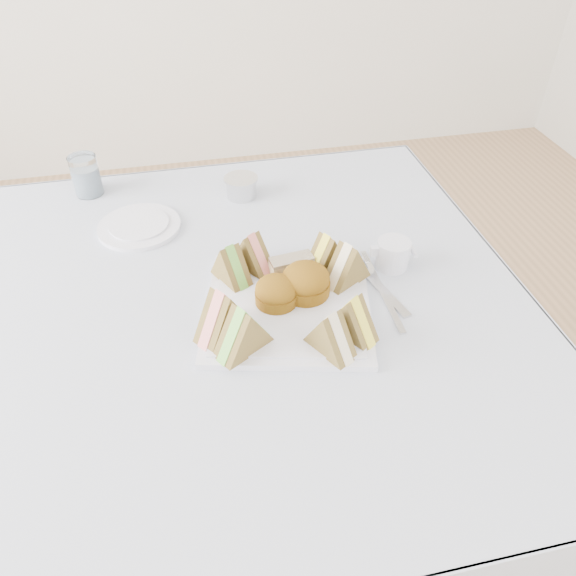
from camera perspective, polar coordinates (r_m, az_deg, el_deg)
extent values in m
plane|color=#9E7751|center=(1.59, -3.29, -21.90)|extent=(4.00, 4.00, 0.00)
cube|color=brown|center=(1.27, -3.93, -14.08)|extent=(0.90, 0.90, 0.74)
cube|color=#AEB7C6|center=(0.99, -4.88, -1.42)|extent=(1.02, 1.02, 0.01)
cube|color=silver|center=(0.97, 0.00, -1.99)|extent=(0.34, 0.34, 0.01)
cylinder|color=#896113|center=(0.95, -1.20, -0.39)|extent=(0.08, 0.08, 0.05)
cylinder|color=#896113|center=(0.97, 1.81, 0.69)|extent=(0.09, 0.09, 0.06)
cube|color=beige|center=(1.02, 0.37, 2.25)|extent=(0.08, 0.04, 0.04)
cylinder|color=silver|center=(1.20, -14.87, 6.05)|extent=(0.21, 0.21, 0.01)
cylinder|color=white|center=(1.34, -19.85, 10.71)|extent=(0.08, 0.08, 0.09)
cylinder|color=silver|center=(1.27, -4.76, 10.10)|extent=(0.09, 0.09, 0.04)
cube|color=silver|center=(1.04, 8.79, 0.62)|extent=(0.07, 0.21, 0.00)
cube|color=silver|center=(1.01, 9.76, -0.78)|extent=(0.01, 0.19, 0.00)
cylinder|color=silver|center=(1.07, 10.61, 3.41)|extent=(0.07, 0.07, 0.06)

